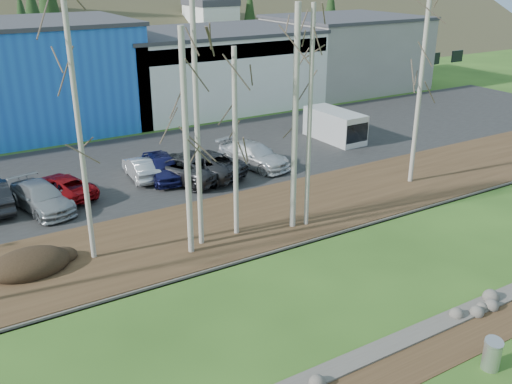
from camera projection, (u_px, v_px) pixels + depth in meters
dirt_strip at (396, 369)px, 18.49m from camera, size 80.00×1.80×0.03m
near_bank_rocks at (375, 353)px, 19.29m from camera, size 80.00×0.80×0.50m
river at (304, 297)px, 22.54m from camera, size 80.00×8.00×0.90m
far_bank_rocks at (251, 255)px, 25.80m from camera, size 80.00×0.80×0.46m
far_bank at (218, 227)px, 28.31m from camera, size 80.00×7.00×0.15m
parking_lot at (142, 168)px, 36.64m from camera, size 80.00×14.00×0.14m
building_white at (209, 68)px, 52.27m from camera, size 18.36×12.24×6.80m
building_grey at (345, 52)px, 59.90m from camera, size 14.28×12.24×7.30m
litter_bin at (492, 356)px, 18.39m from camera, size 0.74×0.74×0.99m
dirt_mound at (29, 263)px, 24.11m from camera, size 3.35×2.37×0.66m
birch_1 at (78, 124)px, 23.07m from camera, size 0.22×0.22×12.14m
birch_2 at (197, 126)px, 24.52m from camera, size 0.23×0.23×11.19m
birch_3 at (186, 147)px, 23.99m from camera, size 0.26×0.26×9.89m
birch_4 at (235, 145)px, 25.96m from camera, size 0.23×0.23×8.83m
birch_5 at (310, 121)px, 26.59m from camera, size 0.22×0.22×10.57m
birch_6 at (295, 122)px, 26.36m from camera, size 0.28×0.28×10.61m
birch_7 at (421, 82)px, 31.95m from camera, size 0.26×0.26×11.93m
car_2 at (61, 187)px, 31.52m from camera, size 3.56×5.12×1.30m
car_3 at (41, 197)px, 29.92m from camera, size 2.98×5.23×1.43m
car_4 at (162, 167)px, 34.25m from camera, size 2.38×4.74×1.55m
car_5 at (141, 168)px, 34.41m from camera, size 1.69×4.08×1.31m
car_6 at (201, 164)px, 34.69m from camera, size 4.60×6.28×1.59m
car_7 at (254, 155)px, 36.38m from camera, size 3.52×5.61×1.52m
car_8 at (183, 167)px, 34.11m from camera, size 4.60×6.28×1.59m
van_white at (336, 126)px, 41.68m from camera, size 2.17×5.01×2.17m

